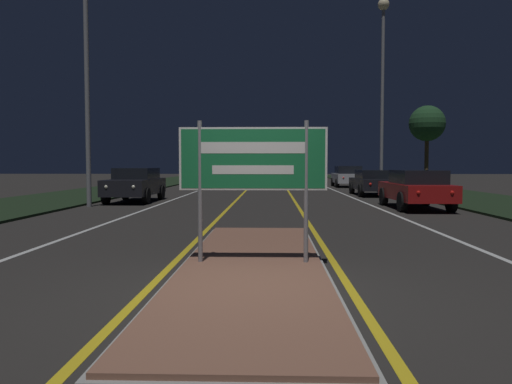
{
  "coord_description": "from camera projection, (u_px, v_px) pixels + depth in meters",
  "views": [
    {
      "loc": [
        0.28,
        -6.08,
        1.6
      ],
      "look_at": [
        0.0,
        3.02,
        1.1
      ],
      "focal_mm": 35.0,
      "sensor_mm": 36.0,
      "label": 1
    }
  ],
  "objects": [
    {
      "name": "highway_sign",
      "position": [
        253.0,
        164.0,
        7.59
      ],
      "size": [
        2.26,
        0.07,
        2.17
      ],
      "color": "gray",
      "rests_on": "median_island"
    },
    {
      "name": "car_receding_2",
      "position": [
        348.0,
        176.0,
        35.72
      ],
      "size": [
        2.01,
        4.11,
        1.5
      ],
      "color": "#B7B7BC",
      "rests_on": "ground_plane"
    },
    {
      "name": "verge_right",
      "position": [
        449.0,
        195.0,
        25.83
      ],
      "size": [
        5.0,
        100.0,
        0.08
      ],
      "color": "black",
      "rests_on": "ground_plane"
    },
    {
      "name": "car_receding_1",
      "position": [
        373.0,
        182.0,
        25.85
      ],
      "size": [
        1.88,
        4.53,
        1.32
      ],
      "color": "black",
      "rests_on": "ground_plane"
    },
    {
      "name": "car_receding_0",
      "position": [
        416.0,
        188.0,
        18.05
      ],
      "size": [
        1.86,
        4.55,
        1.4
      ],
      "color": "maroon",
      "rests_on": "ground_plane"
    },
    {
      "name": "ground_plane",
      "position": [
        248.0,
        294.0,
        6.17
      ],
      "size": [
        160.0,
        160.0,
        0.0
      ],
      "primitive_type": "plane",
      "color": "#282623"
    },
    {
      "name": "streetlight_right_near",
      "position": [
        383.0,
        61.0,
        27.24
      ],
      "size": [
        0.62,
        0.62,
        10.61
      ],
      "color": "gray",
      "rests_on": "ground_plane"
    },
    {
      "name": "streetlight_left_near",
      "position": [
        86.0,
        39.0,
        18.63
      ],
      "size": [
        0.56,
        0.56,
        9.53
      ],
      "color": "gray",
      "rests_on": "ground_plane"
    },
    {
      "name": "centre_line_yellow_left",
      "position": [
        246.0,
        190.0,
        31.16
      ],
      "size": [
        0.12,
        70.0,
        0.01
      ],
      "color": "gold",
      "rests_on": "ground_plane"
    },
    {
      "name": "car_approaching_0",
      "position": [
        135.0,
        184.0,
        21.49
      ],
      "size": [
        1.87,
        4.42,
        1.45
      ],
      "color": "black",
      "rests_on": "ground_plane"
    },
    {
      "name": "centre_line_yellow_right",
      "position": [
        288.0,
        190.0,
        31.08
      ],
      "size": [
        0.12,
        70.0,
        0.01
      ],
      "color": "gold",
      "rests_on": "ground_plane"
    },
    {
      "name": "verge_left",
      "position": [
        87.0,
        194.0,
        26.42
      ],
      "size": [
        5.0,
        100.0,
        0.08
      ],
      "color": "black",
      "rests_on": "ground_plane"
    },
    {
      "name": "edge_line_white_left",
      "position": [
        153.0,
        190.0,
        31.34
      ],
      "size": [
        0.1,
        70.0,
        0.01
      ],
      "color": "silver",
      "rests_on": "ground_plane"
    },
    {
      "name": "roadside_palm_right",
      "position": [
        427.0,
        124.0,
        29.84
      ],
      "size": [
        2.13,
        2.13,
        5.05
      ],
      "color": "#4C3823",
      "rests_on": "verge_right"
    },
    {
      "name": "median_island",
      "position": [
        253.0,
        266.0,
        7.68
      ],
      "size": [
        2.22,
        8.4,
        0.1
      ],
      "color": "#999993",
      "rests_on": "ground_plane"
    },
    {
      "name": "edge_line_white_right",
      "position": [
        383.0,
        190.0,
        30.89
      ],
      "size": [
        0.1,
        70.0,
        0.01
      ],
      "color": "silver",
      "rests_on": "ground_plane"
    },
    {
      "name": "lane_line_white_right",
      "position": [
        334.0,
        190.0,
        30.99
      ],
      "size": [
        0.12,
        70.0,
        0.01
      ],
      "color": "silver",
      "rests_on": "ground_plane"
    },
    {
      "name": "lane_line_white_left",
      "position": [
        200.0,
        190.0,
        31.25
      ],
      "size": [
        0.12,
        70.0,
        0.01
      ],
      "color": "silver",
      "rests_on": "ground_plane"
    }
  ]
}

